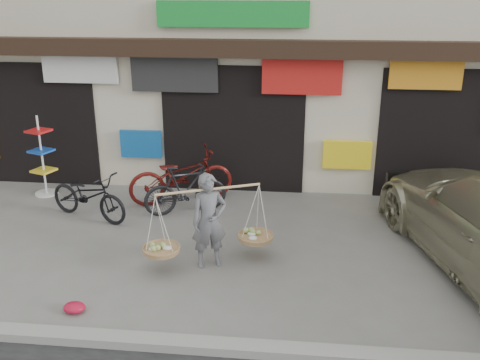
# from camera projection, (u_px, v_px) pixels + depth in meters

# --- Properties ---
(ground) EXTENTS (70.00, 70.00, 0.00)m
(ground) POSITION_uv_depth(u_px,v_px,m) (208.00, 268.00, 8.49)
(ground) COLOR slate
(ground) RESTS_ON ground
(kerb) EXTENTS (70.00, 0.25, 0.12)m
(kerb) POSITION_uv_depth(u_px,v_px,m) (181.00, 344.00, 6.60)
(kerb) COLOR gray
(kerb) RESTS_ON ground
(shophouse_block) EXTENTS (14.00, 6.32, 7.00)m
(shophouse_block) POSITION_uv_depth(u_px,v_px,m) (247.00, 18.00, 13.30)
(shophouse_block) COLOR beige
(shophouse_block) RESTS_ON ground
(street_vendor) EXTENTS (1.97, 1.15, 1.54)m
(street_vendor) POSITION_uv_depth(u_px,v_px,m) (209.00, 225.00, 8.36)
(street_vendor) COLOR slate
(street_vendor) RESTS_ON ground
(bike_0) EXTENTS (1.88, 1.24, 0.93)m
(bike_0) POSITION_uv_depth(u_px,v_px,m) (88.00, 196.00, 10.15)
(bike_0) COLOR black
(bike_0) RESTS_ON ground
(bike_1) EXTENTS (1.69, 1.11, 0.99)m
(bike_1) POSITION_uv_depth(u_px,v_px,m) (186.00, 189.00, 10.39)
(bike_1) COLOR black
(bike_1) RESTS_ON ground
(bike_2) EXTENTS (2.27, 1.57, 1.13)m
(bike_2) POSITION_uv_depth(u_px,v_px,m) (181.00, 176.00, 10.91)
(bike_2) COLOR #53110E
(bike_2) RESTS_ON ground
(display_rack) EXTENTS (0.52, 0.52, 1.73)m
(display_rack) POSITION_uv_depth(u_px,v_px,m) (43.00, 163.00, 11.26)
(display_rack) COLOR silver
(display_rack) RESTS_ON ground
(red_bag) EXTENTS (0.31, 0.25, 0.14)m
(red_bag) POSITION_uv_depth(u_px,v_px,m) (74.00, 308.00, 7.33)
(red_bag) COLOR #BB112F
(red_bag) RESTS_ON ground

